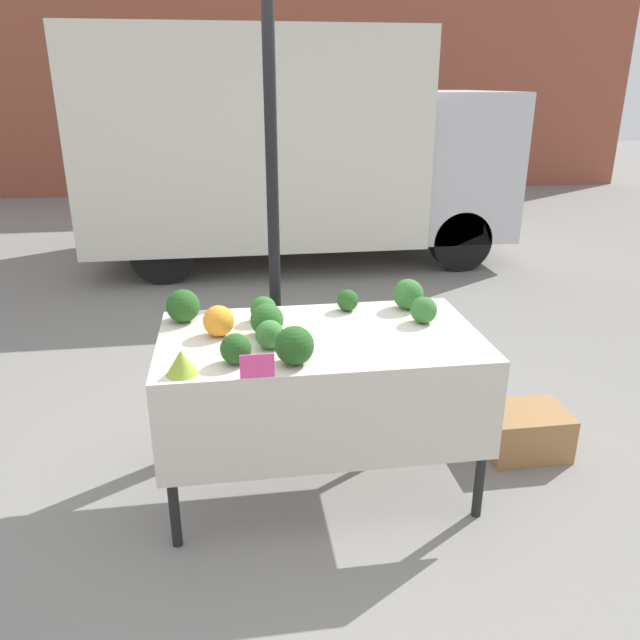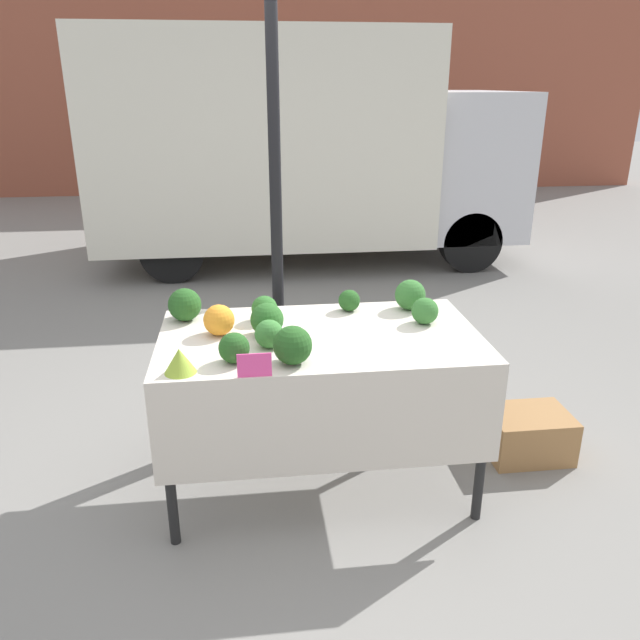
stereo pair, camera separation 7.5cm
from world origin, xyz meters
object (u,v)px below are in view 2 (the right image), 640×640
at_px(produce_crate, 527,434).
at_px(parked_truck, 296,143).
at_px(orange_cauliflower, 219,320).
at_px(price_sign, 254,365).

bearing_deg(produce_crate, parked_truck, 101.42).
height_order(orange_cauliflower, produce_crate, orange_cauliflower).
distance_m(orange_cauliflower, price_sign, 0.54).
bearing_deg(parked_truck, produce_crate, -78.58).
distance_m(orange_cauliflower, produce_crate, 1.96).
height_order(orange_cauliflower, price_sign, orange_cauliflower).
distance_m(parked_truck, price_sign, 5.42).
relative_size(parked_truck, price_sign, 33.06).
distance_m(price_sign, produce_crate, 1.89).
bearing_deg(parked_truck, orange_cauliflower, -99.49).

